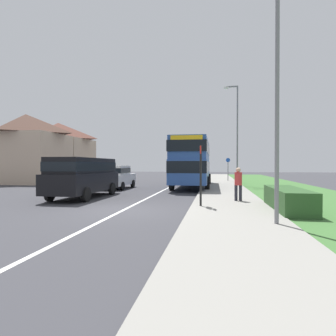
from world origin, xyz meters
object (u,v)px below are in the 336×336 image
at_px(bus_stop_sign, 201,171).
at_px(street_lamp_mid, 236,130).
at_px(cycle_route_sign, 228,168).
at_px(pedestrian_at_stop, 238,182).
at_px(street_lamp_near, 274,70).
at_px(parked_van_black, 84,174).
at_px(double_decker_bus, 192,160).
at_px(parked_car_white, 116,176).

bearing_deg(bus_stop_sign, street_lamp_mid, 79.14).
bearing_deg(cycle_route_sign, pedestrian_at_stop, -91.09).
bearing_deg(pedestrian_at_stop, street_lamp_near, -83.58).
bearing_deg(parked_van_black, cycle_route_sign, 61.56).
xyz_separation_m(street_lamp_near, street_lamp_mid, (0.11, 15.08, 0.21)).
height_order(double_decker_bus, bus_stop_sign, double_decker_bus).
relative_size(bus_stop_sign, street_lamp_near, 0.33).
relative_size(bus_stop_sign, street_lamp_mid, 0.31).
xyz_separation_m(cycle_route_sign, street_lamp_mid, (0.35, -6.36, 3.27)).
bearing_deg(cycle_route_sign, bus_stop_sign, -96.08).
height_order(parked_car_white, street_lamp_mid, street_lamp_mid).
bearing_deg(pedestrian_at_stop, bus_stop_sign, -130.99).
xyz_separation_m(bus_stop_sign, street_lamp_mid, (2.31, 12.04, 3.16)).
bearing_deg(parked_car_white, pedestrian_at_stop, -38.16).
bearing_deg(parked_car_white, parked_van_black, -87.46).
height_order(parked_van_black, pedestrian_at_stop, parked_van_black).
xyz_separation_m(cycle_route_sign, street_lamp_near, (0.24, -21.44, 3.06)).
bearing_deg(pedestrian_at_stop, cycle_route_sign, 88.91).
xyz_separation_m(parked_car_white, cycle_route_sign, (8.70, 9.91, 0.48)).
xyz_separation_m(parked_car_white, street_lamp_mid, (9.05, 3.56, 3.76)).
height_order(parked_van_black, parked_car_white, parked_van_black).
distance_m(parked_van_black, bus_stop_sign, 7.07).
bearing_deg(parked_car_white, bus_stop_sign, -51.53).
height_order(double_decker_bus, street_lamp_mid, street_lamp_mid).
height_order(bus_stop_sign, cycle_route_sign, bus_stop_sign).
relative_size(double_decker_bus, pedestrian_at_stop, 5.75).
bearing_deg(street_lamp_mid, street_lamp_near, -90.41).
height_order(pedestrian_at_stop, street_lamp_mid, street_lamp_mid).
xyz_separation_m(parked_van_black, cycle_route_sign, (8.45, 15.59, 0.14)).
bearing_deg(street_lamp_mid, bus_stop_sign, -100.86).
bearing_deg(street_lamp_mid, parked_van_black, -133.61).
relative_size(double_decker_bus, cycle_route_sign, 3.81).
bearing_deg(street_lamp_near, cycle_route_sign, 90.65).
xyz_separation_m(parked_van_black, street_lamp_near, (8.69, -5.85, 3.20)).
height_order(parked_van_black, bus_stop_sign, bus_stop_sign).
xyz_separation_m(double_decker_bus, street_lamp_mid, (3.49, 1.44, 2.56)).
bearing_deg(double_decker_bus, parked_van_black, -124.28).
bearing_deg(parked_van_black, street_lamp_mid, 46.39).
distance_m(parked_van_black, parked_car_white, 5.69).
bearing_deg(street_lamp_mid, pedestrian_at_stop, -93.75).
height_order(bus_stop_sign, street_lamp_near, street_lamp_near).
distance_m(parked_car_white, cycle_route_sign, 13.20).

